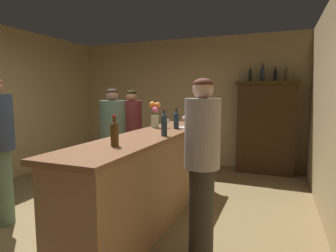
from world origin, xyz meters
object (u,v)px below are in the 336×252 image
patron_tall (132,131)px  patron_in_navy (113,135)px  wine_glass_mid (167,122)px  wine_bottle_riesling (164,124)px  wine_bottle_syrah (176,120)px  cheese_plate (184,128)px  wine_glass_front (185,118)px  display_bottle_midright (286,74)px  display_bottle_center (275,75)px  bar_counter (151,177)px  flower_arrangement (155,114)px  display_bottle_midleft (262,73)px  display_cabinet (266,126)px  wine_bottle_rose (115,132)px  display_bottle_left (250,75)px  bartender (202,161)px

patron_tall → patron_in_navy: (-0.01, -0.60, 0.00)m
wine_glass_mid → wine_bottle_riesling: bearing=-70.5°
wine_bottle_syrah → cheese_plate: (0.06, 0.12, -0.12)m
wine_glass_front → patron_tall: patron_tall is taller
display_bottle_midright → cheese_plate: bearing=-123.7°
wine_bottle_syrah → wine_glass_mid: (-0.14, 0.01, -0.03)m
wine_bottle_syrah → display_bottle_midright: (1.37, 2.07, 0.70)m
wine_glass_mid → display_bottle_center: (1.32, 2.06, 0.72)m
display_bottle_center → bar_counter: bearing=-116.5°
flower_arrangement → display_bottle_midright: size_ratio=1.22×
display_bottle_midleft → display_cabinet: bearing=-0.0°
wine_bottle_riesling → wine_bottle_rose: bearing=-104.2°
cheese_plate → patron_in_navy: size_ratio=0.11×
display_bottle_midleft → display_bottle_midright: 0.41m
display_bottle_left → display_bottle_midleft: display_bottle_midleft is taller
display_cabinet → bar_counter: bearing=-114.2°
wine_glass_front → bar_counter: bearing=-94.9°
wine_bottle_syrah → bartender: size_ratio=0.17×
bar_counter → display_bottle_midleft: bearing=67.5°
display_cabinet → bartender: bearing=-97.2°
wine_bottle_syrah → display_bottle_midleft: bearing=65.2°
wine_glass_mid → patron_tall: bearing=139.8°
wine_glass_front → cheese_plate: 0.38m
bar_counter → flower_arrangement: (-0.20, 0.57, 0.71)m
display_bottle_midright → display_bottle_center: bearing=180.0°
wine_bottle_rose → wine_glass_front: 1.85m
display_cabinet → wine_bottle_syrah: 2.34m
wine_bottle_rose → display_bottle_left: display_bottle_left is taller
wine_glass_mid → patron_in_navy: bearing=165.9°
patron_in_navy → bar_counter: bearing=2.5°
bar_counter → display_bottle_midleft: size_ratio=8.98×
patron_tall → display_bottle_midleft: bearing=80.2°
display_cabinet → patron_tall: (-2.21, -1.21, -0.05)m
bar_counter → wine_bottle_riesling: size_ratio=9.87×
wine_glass_mid → wine_bottle_rose: bearing=-88.0°
wine_bottle_rose → flower_arrangement: (-0.23, 1.40, 0.06)m
display_cabinet → display_bottle_left: size_ratio=6.08×
wine_glass_front → display_bottle_left: size_ratio=0.49×
wine_glass_mid → patron_in_navy: patron_in_navy is taller
display_cabinet → wine_glass_mid: (-1.19, -2.06, 0.23)m
display_cabinet → wine_bottle_syrah: (-1.05, -2.07, 0.26)m
display_bottle_left → display_bottle_midright: 0.63m
wine_glass_front → display_bottle_midleft: display_bottle_midleft is taller
cheese_plate → display_bottle_center: (1.12, 1.95, 0.81)m
bar_counter → display_bottle_midleft: display_bottle_midleft is taller
flower_arrangement → display_cabinet: bearing=56.0°
bar_counter → display_bottle_center: (1.31, 2.62, 1.33)m
wine_bottle_syrah → cheese_plate: 0.18m
display_cabinet → wine_bottle_riesling: display_cabinet is taller
patron_tall → bartender: bearing=2.7°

